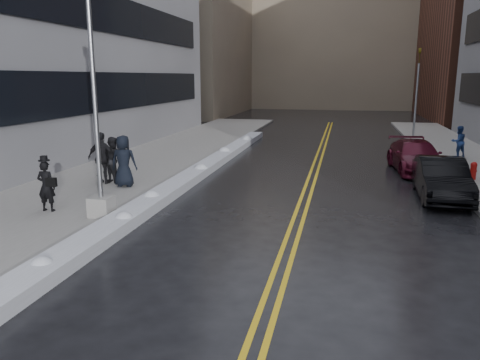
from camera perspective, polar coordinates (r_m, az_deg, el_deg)
The scene contains 17 objects.
ground at distance 11.83m, azimuth -6.83°, elevation -8.83°, with size 160.00×160.00×0.00m, color black.
sidewalk_west at distance 22.86m, azimuth -12.23°, elevation 1.62°, with size 5.50×50.00×0.15m, color gray.
lane_line_left at distance 20.86m, azimuth 8.46°, elevation 0.54°, with size 0.12×50.00×0.01m, color gold.
lane_line_right at distance 20.85m, azimuth 9.28°, elevation 0.50°, with size 0.12×50.00×0.01m, color gold.
snow_ridge at distance 19.82m, azimuth -5.94°, elevation 0.46°, with size 0.90×30.00×0.34m, color silver.
building_west_far at distance 57.86m, azimuth -7.27°, elevation 17.10°, with size 14.00×22.00×18.00m, color gray.
building_far at distance 70.71m, azimuth 11.60°, elevation 17.73°, with size 36.00×16.00×22.00m, color gray.
lamppost at distance 14.34m, azimuth -17.02°, elevation 4.95°, with size 0.65×0.65×7.62m.
fire_hydrant at distance 21.37m, azimuth 26.57°, elevation 1.12°, with size 0.26×0.26×0.73m.
traffic_signal at distance 34.71m, azimuth 20.75°, elevation 10.27°, with size 0.16×0.20×6.00m.
pedestrian_fedora at distance 15.74m, azimuth -22.54°, elevation -0.70°, with size 0.58×0.38×1.59m, color black.
pedestrian_b at distance 19.26m, azimuth -15.17°, elevation 2.44°, with size 0.88×0.69×1.82m, color black.
pedestrian_c at distance 18.34m, azimuth -13.99°, elevation 2.25°, with size 0.96×0.63×1.97m, color black.
pedestrian_d at distance 19.05m, azimuth -16.44°, elevation 2.57°, with size 1.19×0.49×2.03m, color black.
pedestrian_east at distance 26.98m, azimuth 25.08°, elevation 4.27°, with size 0.79×0.62×1.63m, color navy.
car_black at distance 18.09m, azimuth 23.34°, elevation 0.14°, with size 1.54×4.42×1.45m, color black.
car_maroon at distance 22.86m, azimuth 20.65°, elevation 2.71°, with size 1.98×4.87×1.41m, color #460B1B.
Camera 1 is at (3.72, -10.37, 4.29)m, focal length 35.00 mm.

